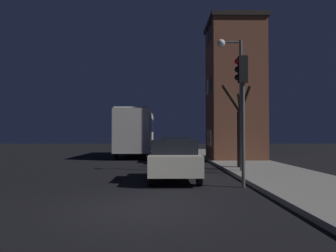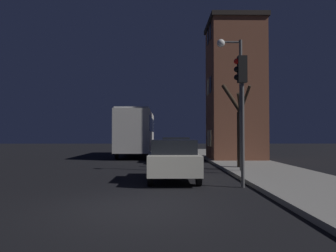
% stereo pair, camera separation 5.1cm
% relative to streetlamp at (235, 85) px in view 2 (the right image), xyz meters
% --- Properties ---
extents(ground_plane, '(120.00, 120.00, 0.00)m').
position_rel_streetlamp_xyz_m(ground_plane, '(-3.94, -6.86, -4.03)').
color(ground_plane, black).
extents(brick_building, '(3.73, 4.28, 9.51)m').
position_rel_streetlamp_xyz_m(brick_building, '(1.66, 7.75, 0.90)').
color(brick_building, brown).
rests_on(brick_building, sidewalk).
extents(streetlamp, '(1.15, 0.36, 5.98)m').
position_rel_streetlamp_xyz_m(streetlamp, '(0.00, 0.00, 0.00)').
color(streetlamp, '#4C4C4C').
rests_on(streetlamp, sidewalk).
extents(traffic_light, '(0.43, 0.24, 4.40)m').
position_rel_streetlamp_xyz_m(traffic_light, '(-0.63, -3.88, -0.87)').
color(traffic_light, '#4C4C4C').
rests_on(traffic_light, ground).
extents(bare_tree, '(1.30, 1.23, 4.20)m').
position_rel_streetlamp_xyz_m(bare_tree, '(0.56, 1.57, -2.01)').
color(bare_tree, '#2D2319').
rests_on(bare_tree, sidewalk).
extents(bus, '(2.55, 9.70, 3.73)m').
position_rel_streetlamp_xyz_m(bus, '(-5.51, 12.37, -1.81)').
color(bus, beige).
rests_on(bus, ground).
extents(car_near_lane, '(1.84, 3.95, 1.57)m').
position_rel_streetlamp_xyz_m(car_near_lane, '(-2.86, -2.23, -3.20)').
color(car_near_lane, beige).
rests_on(car_near_lane, ground).
extents(car_mid_lane, '(1.88, 4.03, 1.61)m').
position_rel_streetlamp_xyz_m(car_mid_lane, '(-2.49, 6.36, -3.19)').
color(car_mid_lane, '#B7BABF').
rests_on(car_mid_lane, ground).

